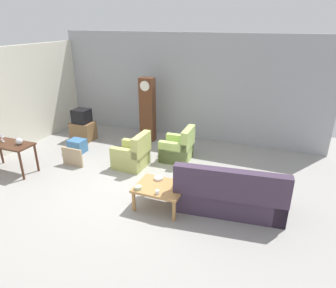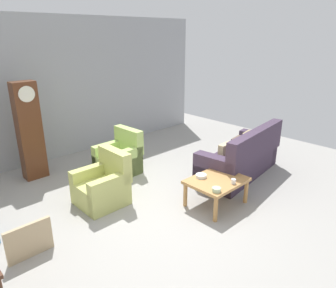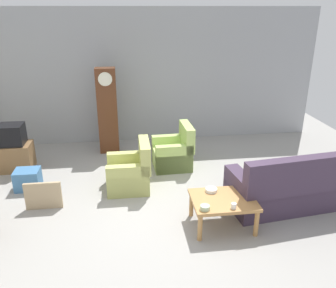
{
  "view_description": "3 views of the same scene",
  "coord_description": "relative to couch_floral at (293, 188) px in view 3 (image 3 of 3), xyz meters",
  "views": [
    {
      "loc": [
        2.9,
        -5.15,
        3.52
      ],
      "look_at": [
        0.62,
        0.53,
        0.97
      ],
      "focal_mm": 31.98,
      "sensor_mm": 36.0,
      "label": 1
    },
    {
      "loc": [
        -3.07,
        -3.3,
        2.8
      ],
      "look_at": [
        0.65,
        0.58,
        0.89
      ],
      "focal_mm": 33.43,
      "sensor_mm": 36.0,
      "label": 2
    },
    {
      "loc": [
        -0.59,
        -4.85,
        3.17
      ],
      "look_at": [
        0.15,
        0.83,
        0.91
      ],
      "focal_mm": 37.02,
      "sensor_mm": 36.0,
      "label": 3
    }
  ],
  "objects": [
    {
      "name": "garage_door_wall",
      "position": [
        -2.15,
        3.64,
        1.24
      ],
      "size": [
        8.4,
        0.16,
        3.2
      ],
      "primitive_type": "cube",
      "color": "#9EA0A5",
      "rests_on": "ground_plane"
    },
    {
      "name": "cup_white_porcelain",
      "position": [
        -1.25,
        -0.67,
        0.16
      ],
      "size": [
        0.08,
        0.08,
        0.08
      ],
      "primitive_type": "cylinder",
      "color": "white",
      "rests_on": "coffee_table_wood"
    },
    {
      "name": "tv_stand_cabinet",
      "position": [
        -5.04,
        2.13,
        -0.07
      ],
      "size": [
        0.68,
        0.52,
        0.56
      ],
      "primitive_type": "cube",
      "color": "brown",
      "rests_on": "ground_plane"
    },
    {
      "name": "framed_picture_leaning",
      "position": [
        -4.16,
        0.47,
        -0.11
      ],
      "size": [
        0.6,
        0.05,
        0.48
      ],
      "primitive_type": "cube",
      "color": "tan",
      "rests_on": "ground_plane"
    },
    {
      "name": "cup_blue_rimmed",
      "position": [
        -0.92,
        -0.27,
        0.16
      ],
      "size": [
        0.07,
        0.07,
        0.08
      ],
      "primitive_type": "cylinder",
      "color": "silver",
      "rests_on": "coffee_table_wood"
    },
    {
      "name": "grandfather_clock",
      "position": [
        -3.12,
        2.86,
        0.63
      ],
      "size": [
        0.44,
        0.3,
        1.96
      ],
      "color": "#562D19",
      "rests_on": "ground_plane"
    },
    {
      "name": "armchair_olive_far",
      "position": [
        -1.75,
        1.84,
        -0.05
      ],
      "size": [
        0.82,
        0.79,
        0.92
      ],
      "color": "#B0CF6C",
      "rests_on": "ground_plane"
    },
    {
      "name": "armchair_olive_near",
      "position": [
        -2.68,
        1.0,
        -0.05
      ],
      "size": [
        0.79,
        0.76,
        0.92
      ],
      "color": "#B7BC66",
      "rests_on": "ground_plane"
    },
    {
      "name": "ground_plane",
      "position": [
        -2.15,
        0.04,
        -0.36
      ],
      "size": [
        10.4,
        10.4,
        0.0
      ],
      "primitive_type": "plane",
      "color": "#999691"
    },
    {
      "name": "bowl_white_stacked",
      "position": [
        -1.45,
        -0.15,
        0.14
      ],
      "size": [
        0.19,
        0.19,
        0.05
      ],
      "primitive_type": "cylinder",
      "color": "white",
      "rests_on": "coffee_table_wood"
    },
    {
      "name": "storage_box_blue",
      "position": [
        -4.59,
        1.23,
        -0.17
      ],
      "size": [
        0.45,
        0.38,
        0.38
      ],
      "primitive_type": "cube",
      "color": "teal",
      "rests_on": "ground_plane"
    },
    {
      "name": "couch_floral",
      "position": [
        0.0,
        0.0,
        0.0
      ],
      "size": [
        2.19,
        1.13,
        1.04
      ],
      "color": "#423347",
      "rests_on": "ground_plane"
    },
    {
      "name": "bowl_shallow_green",
      "position": [
        -1.67,
        -0.65,
        0.15
      ],
      "size": [
        0.14,
        0.14,
        0.07
      ],
      "primitive_type": "cylinder",
      "color": "#B2C69E",
      "rests_on": "coffee_table_wood"
    },
    {
      "name": "tv_crt",
      "position": [
        -5.04,
        2.13,
        0.42
      ],
      "size": [
        0.48,
        0.44,
        0.42
      ],
      "primitive_type": "cube",
      "color": "black",
      "rests_on": "tv_stand_cabinet"
    },
    {
      "name": "coffee_table_wood",
      "position": [
        -1.32,
        -0.39,
        0.05
      ],
      "size": [
        0.96,
        0.76,
        0.47
      ],
      "color": "#B27F47",
      "rests_on": "ground_plane"
    }
  ]
}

